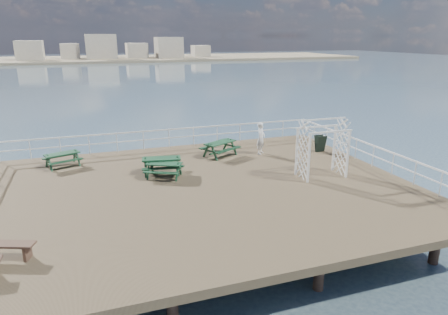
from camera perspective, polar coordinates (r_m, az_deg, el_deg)
ground at (r=17.29m, az=-3.22°, el=-4.73°), size 18.00×14.00×0.30m
sea_backdrop at (r=150.64m, az=-12.99°, el=14.02°), size 300.00×300.00×9.20m
railing at (r=19.29m, az=-5.57°, el=0.76°), size 17.77×13.76×1.10m
picnic_table_a at (r=21.31m, az=-22.11°, el=0.10°), size 1.96×1.77×0.79m
picnic_table_b at (r=18.97m, az=-8.91°, el=-0.66°), size 2.01×1.73×0.87m
picnic_table_c at (r=21.50m, az=-0.56°, el=1.69°), size 2.29×2.14×0.89m
picnic_table_d at (r=18.43m, az=-8.56°, el=-1.35°), size 2.02×1.88×0.78m
flat_bench_far at (r=13.45m, az=-28.90°, el=-11.14°), size 1.80×1.02×0.51m
trellis_arbor at (r=18.74m, az=13.85°, el=0.91°), size 2.19×1.18×2.72m
sandwich_board at (r=22.94m, az=13.58°, el=1.93°), size 0.60×0.46×0.95m
person at (r=21.93m, az=5.31°, el=2.75°), size 0.75×0.75×1.75m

